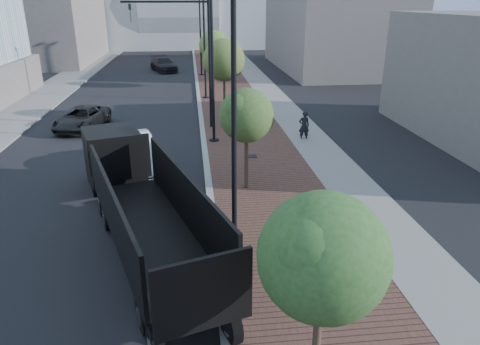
{
  "coord_description": "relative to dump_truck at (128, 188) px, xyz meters",
  "views": [
    {
      "loc": [
        -0.62,
        -2.59,
        7.75
      ],
      "look_at": [
        1.0,
        12.0,
        2.0
      ],
      "focal_mm": 33.26,
      "sensor_mm": 36.0,
      "label": 1
    }
  ],
  "objects": [
    {
      "name": "sidewalk",
      "position": [
        6.55,
        27.21,
        -1.2
      ],
      "size": [
        7.0,
        140.0,
        0.12
      ],
      "primitive_type": "cube",
      "color": "#4C2D23",
      "rests_on": "ground"
    },
    {
      "name": "concrete_strip",
      "position": [
        9.25,
        27.21,
        -1.19
      ],
      "size": [
        2.4,
        140.0,
        0.13
      ],
      "primitive_type": "cube",
      "color": "slate",
      "rests_on": "ground"
    },
    {
      "name": "curb",
      "position": [
        3.05,
        27.21,
        -1.19
      ],
      "size": [
        0.3,
        140.0,
        0.14
      ],
      "primitive_type": "cube",
      "color": "gray",
      "rests_on": "ground"
    },
    {
      "name": "west_sidewalk",
      "position": [
        -9.95,
        27.21,
        -1.2
      ],
      "size": [
        4.0,
        140.0,
        0.12
      ],
      "primitive_type": "cube",
      "color": "slate",
      "rests_on": "ground"
    },
    {
      "name": "dump_truck",
      "position": [
        0.0,
        0.0,
        0.0
      ],
      "size": [
        6.11,
        13.32,
        2.99
      ],
      "rotation": [
        0.0,
        0.0,
        0.31
      ],
      "color": "black",
      "rests_on": "ground"
    },
    {
      "name": "white_sedan",
      "position": [
        -0.41,
        5.35,
        -0.42
      ],
      "size": [
        3.12,
        5.4,
        1.68
      ],
      "primitive_type": "imported",
      "rotation": [
        0.0,
        0.0,
        0.28
      ],
      "color": "white",
      "rests_on": "ground"
    },
    {
      "name": "dark_car_mid",
      "position": [
        -4.55,
        13.13,
        -0.58
      ],
      "size": [
        3.28,
        5.25,
        1.35
      ],
      "primitive_type": "imported",
      "rotation": [
        0.0,
        0.0,
        -0.23
      ],
      "color": "black",
      "rests_on": "ground"
    },
    {
      "name": "dark_car_far",
      "position": [
        -0.57,
        37.1,
        -0.49
      ],
      "size": [
        3.69,
        5.68,
        1.53
      ],
      "primitive_type": "imported",
      "rotation": [
        0.0,
        0.0,
        0.32
      ],
      "color": "black",
      "rests_on": "ground"
    },
    {
      "name": "pedestrian",
      "position": [
        8.88,
        9.01,
        -0.39
      ],
      "size": [
        0.64,
        0.43,
        1.74
      ],
      "primitive_type": "imported",
      "rotation": [
        0.0,
        0.0,
        3.16
      ],
      "color": "black",
      "rests_on": "ground"
    },
    {
      "name": "streetlight_1",
      "position": [
        3.54,
        -2.79,
        3.08
      ],
      "size": [
        1.44,
        0.56,
        9.21
      ],
      "color": "black",
      "rests_on": "ground"
    },
    {
      "name": "streetlight_2",
      "position": [
        3.65,
        9.21,
        3.56
      ],
      "size": [
        1.72,
        0.56,
        9.28
      ],
      "color": "black",
      "rests_on": "ground"
    },
    {
      "name": "streetlight_3",
      "position": [
        3.54,
        21.21,
        3.08
      ],
      "size": [
        1.44,
        0.56,
        9.21
      ],
      "color": "black",
      "rests_on": "ground"
    },
    {
      "name": "streetlight_4",
      "position": [
        3.65,
        33.21,
        3.56
      ],
      "size": [
        1.72,
        0.56,
        9.28
      ],
      "color": "black",
      "rests_on": "ground"
    },
    {
      "name": "traffic_mast",
      "position": [
        2.75,
        12.21,
        3.72
      ],
      "size": [
        5.09,
        0.2,
        8.0
      ],
      "color": "black",
      "rests_on": "ground"
    },
    {
      "name": "tree_0",
      "position": [
        4.7,
        -8.77,
        2.21
      ],
      "size": [
        2.43,
        2.39,
        4.67
      ],
      "color": "#382619",
      "rests_on": "ground"
    },
    {
      "name": "tree_1",
      "position": [
        4.7,
        2.23,
        2.04
      ],
      "size": [
        2.31,
        2.24,
        4.43
      ],
      "color": "#382619",
      "rests_on": "ground"
    },
    {
      "name": "tree_2",
      "position": [
        4.7,
        14.23,
        2.76
      ],
      "size": [
        2.75,
        2.75,
        5.41
      ],
      "color": "#382619",
      "rests_on": "ground"
    },
    {
      "name": "tree_3",
      "position": [
        4.7,
        26.23,
        2.57
      ],
      "size": [
        2.66,
        2.66,
        5.18
      ],
      "color": "#382619",
      "rests_on": "ground"
    },
    {
      "name": "convention_center",
      "position": [
        1.05,
        72.21,
        4.75
      ],
      "size": [
        50.0,
        30.0,
        50.0
      ],
      "color": "#B4BBBF",
      "rests_on": "ground"
    },
    {
      "name": "commercial_block_nw",
      "position": [
        -16.95,
        47.21,
        3.74
      ],
      "size": [
        14.0,
        20.0,
        10.0
      ],
      "primitive_type": "cube",
      "color": "slate",
      "rests_on": "ground"
    },
    {
      "name": "commercial_block_ne",
      "position": [
        19.05,
        37.21,
        2.74
      ],
      "size": [
        12.0,
        22.0,
        8.0
      ],
      "primitive_type": "cube",
      "color": "slate",
      "rests_on": "ground"
    },
    {
      "name": "utility_cover_1",
      "position": [
        5.45,
        -4.79,
        -1.13
      ],
      "size": [
        0.5,
        0.5,
        0.02
      ],
      "primitive_type": "cube",
      "color": "black",
      "rests_on": "sidewalk"
    },
    {
      "name": "utility_cover_2",
      "position": [
        5.45,
        6.21,
        -1.13
      ],
      "size": [
        0.5,
        0.5,
        0.02
      ],
      "primitive_type": "cube",
      "color": "black",
      "rests_on": "sidewalk"
    }
  ]
}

